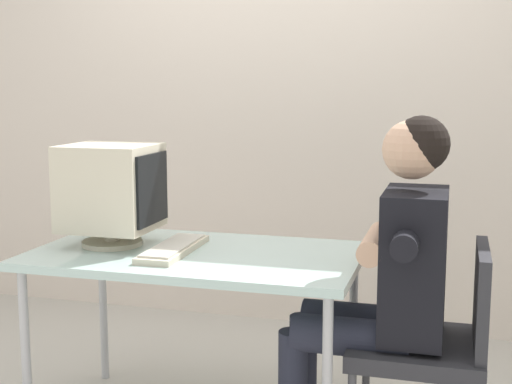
{
  "coord_description": "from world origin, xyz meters",
  "views": [
    {
      "loc": [
        0.98,
        -2.57,
        1.38
      ],
      "look_at": [
        0.25,
        0.0,
        0.98
      ],
      "focal_mm": 49.56,
      "sensor_mm": 36.0,
      "label": 1
    }
  ],
  "objects_px": {
    "desk": "(196,265)",
    "office_chair": "(435,338)",
    "crt_monitor": "(112,189)",
    "keyboard": "(173,248)",
    "person_seated": "(384,274)"
  },
  "relations": [
    {
      "from": "crt_monitor",
      "to": "person_seated",
      "type": "bearing_deg",
      "value": -3.05
    },
    {
      "from": "keyboard",
      "to": "office_chair",
      "type": "height_order",
      "value": "office_chair"
    },
    {
      "from": "crt_monitor",
      "to": "office_chair",
      "type": "xyz_separation_m",
      "value": [
        1.3,
        -0.06,
        -0.48
      ]
    },
    {
      "from": "office_chair",
      "to": "keyboard",
      "type": "bearing_deg",
      "value": 179.36
    },
    {
      "from": "desk",
      "to": "office_chair",
      "type": "relative_size",
      "value": 1.58
    },
    {
      "from": "keyboard",
      "to": "office_chair",
      "type": "xyz_separation_m",
      "value": [
        1.01,
        -0.01,
        -0.26
      ]
    },
    {
      "from": "desk",
      "to": "crt_monitor",
      "type": "distance_m",
      "value": 0.47
    },
    {
      "from": "person_seated",
      "to": "crt_monitor",
      "type": "bearing_deg",
      "value": 176.95
    },
    {
      "from": "desk",
      "to": "crt_monitor",
      "type": "relative_size",
      "value": 3.11
    },
    {
      "from": "desk",
      "to": "keyboard",
      "type": "relative_size",
      "value": 2.77
    },
    {
      "from": "person_seated",
      "to": "keyboard",
      "type": "bearing_deg",
      "value": 179.21
    },
    {
      "from": "person_seated",
      "to": "office_chair",
      "type": "bearing_deg",
      "value": -0.0
    },
    {
      "from": "office_chair",
      "to": "crt_monitor",
      "type": "bearing_deg",
      "value": 177.39
    },
    {
      "from": "office_chair",
      "to": "person_seated",
      "type": "bearing_deg",
      "value": 180.0
    },
    {
      "from": "desk",
      "to": "person_seated",
      "type": "height_order",
      "value": "person_seated"
    }
  ]
}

